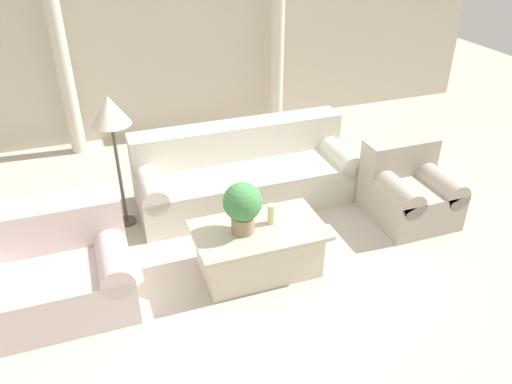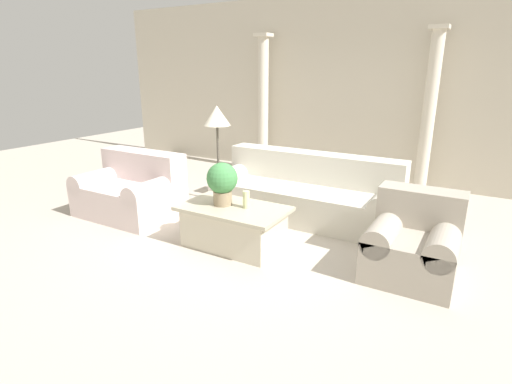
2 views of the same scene
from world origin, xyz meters
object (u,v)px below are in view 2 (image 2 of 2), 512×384
object	(u,v)px
loveseat	(132,190)
floor_lamp	(217,119)
potted_plant	(222,181)
armchair	(414,242)
sofa_long	(306,193)
coffee_table	(234,226)

from	to	relation	value
loveseat	floor_lamp	distance (m)	1.56
potted_plant	armchair	xyz separation A→B (m)	(2.02, 0.35, -0.41)
armchair	potted_plant	bearing A→B (deg)	-170.19
loveseat	armchair	size ratio (longest dim) A/B	1.50
sofa_long	floor_lamp	xyz separation A→B (m)	(-1.40, -0.07, 0.91)
sofa_long	loveseat	size ratio (longest dim) A/B	1.90
sofa_long	potted_plant	world-z (taller)	potted_plant
loveseat	potted_plant	xyz separation A→B (m)	(1.67, -0.19, 0.41)
sofa_long	armchair	world-z (taller)	sofa_long
potted_plant	loveseat	bearing A→B (deg)	173.62
coffee_table	potted_plant	bearing A→B (deg)	177.89
sofa_long	floor_lamp	size ratio (longest dim) A/B	1.73
loveseat	floor_lamp	xyz separation A→B (m)	(0.73, 1.05, 0.90)
floor_lamp	armchair	size ratio (longest dim) A/B	1.64
potted_plant	floor_lamp	size ratio (longest dim) A/B	0.34
coffee_table	armchair	bearing A→B (deg)	10.74
loveseat	armchair	xyz separation A→B (m)	(3.68, 0.16, -0.00)
coffee_table	floor_lamp	bearing A→B (deg)	131.29
floor_lamp	armchair	distance (m)	3.22
floor_lamp	coffee_table	bearing A→B (deg)	-48.71
sofa_long	coffee_table	size ratio (longest dim) A/B	2.08
coffee_table	potted_plant	size ratio (longest dim) A/B	2.47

